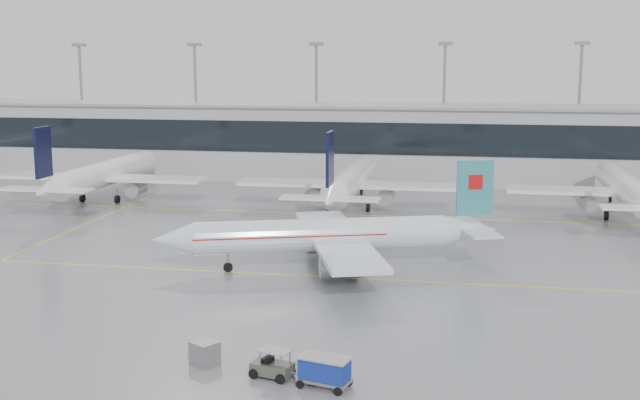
% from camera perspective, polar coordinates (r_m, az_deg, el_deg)
% --- Properties ---
extents(ground, '(320.00, 320.00, 0.00)m').
position_cam_1_polar(ground, '(74.21, -1.69, -5.38)').
color(ground, gray).
rests_on(ground, ground).
extents(taxi_line_main, '(120.00, 0.25, 0.01)m').
position_cam_1_polar(taxi_line_main, '(74.21, -1.69, -5.38)').
color(taxi_line_main, yellow).
rests_on(taxi_line_main, ground).
extents(taxi_line_north, '(120.00, 0.25, 0.01)m').
position_cam_1_polar(taxi_line_north, '(102.98, 1.82, -1.04)').
color(taxi_line_north, yellow).
rests_on(taxi_line_north, ground).
extents(taxi_line_cross, '(0.25, 60.00, 0.01)m').
position_cam_1_polar(taxi_line_cross, '(98.18, -17.16, -2.03)').
color(taxi_line_cross, yellow).
rests_on(taxi_line_cross, ground).
extents(terminal, '(180.00, 15.00, 12.00)m').
position_cam_1_polar(terminal, '(133.52, 3.91, 4.06)').
color(terminal, '#A6A6AA').
rests_on(terminal, ground).
extents(terminal_glass, '(180.00, 0.20, 5.00)m').
position_cam_1_polar(terminal_glass, '(125.91, 3.52, 4.40)').
color(terminal_glass, black).
rests_on(terminal_glass, ground).
extents(terminal_roof, '(182.00, 16.00, 0.40)m').
position_cam_1_polar(terminal_roof, '(133.04, 3.94, 6.72)').
color(terminal_roof, gray).
rests_on(terminal_roof, ground).
extents(light_masts, '(156.40, 1.00, 22.60)m').
position_cam_1_polar(light_masts, '(138.94, 4.23, 7.32)').
color(light_masts, gray).
rests_on(light_masts, ground).
extents(air_canada_jet, '(32.44, 25.82, 10.11)m').
position_cam_1_polar(air_canada_jet, '(76.04, 1.05, -2.55)').
color(air_canada_jet, white).
rests_on(air_canada_jet, ground).
extents(parked_jet_b, '(29.64, 36.96, 11.72)m').
position_cam_1_polar(parked_jet_b, '(116.23, -15.21, 1.72)').
color(parked_jet_b, white).
rests_on(parked_jet_b, ground).
extents(parked_jet_c, '(29.64, 36.96, 11.72)m').
position_cam_1_polar(parked_jet_c, '(105.95, 2.13, 1.30)').
color(parked_jet_c, white).
rests_on(parked_jet_c, ground).
extents(parked_jet_d, '(29.64, 36.96, 11.72)m').
position_cam_1_polar(parked_jet_d, '(106.73, 21.07, 0.70)').
color(parked_jet_d, white).
rests_on(parked_jet_d, ground).
extents(baggage_tug, '(3.90, 2.19, 1.85)m').
position_cam_1_polar(baggage_tug, '(51.16, -3.42, -11.80)').
color(baggage_tug, '#3E4538').
rests_on(baggage_tug, ground).
extents(baggage_cart, '(3.46, 2.48, 1.94)m').
position_cam_1_polar(baggage_cart, '(49.47, 0.32, -11.97)').
color(baggage_cart, gray).
rests_on(baggage_cart, ground).
extents(gse_unit, '(2.11, 2.07, 1.57)m').
position_cam_1_polar(gse_unit, '(53.52, -8.20, -10.74)').
color(gse_unit, slate).
rests_on(gse_unit, ground).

